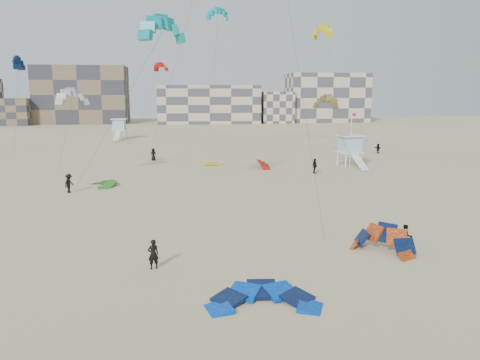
{
  "coord_description": "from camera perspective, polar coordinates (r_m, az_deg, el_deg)",
  "views": [
    {
      "loc": [
        1.02,
        -22.94,
        9.73
      ],
      "look_at": [
        4.68,
        6.0,
        4.27
      ],
      "focal_mm": 35.0,
      "sensor_mm": 36.0,
      "label": 1
    }
  ],
  "objects": [
    {
      "name": "kite_fly_grey",
      "position": [
        54.25,
        -19.74,
        9.33
      ],
      "size": [
        5.01,
        5.02,
        9.58
      ],
      "rotation": [
        0.0,
        0.0,
        0.71
      ],
      "color": "silver",
      "rests_on": "ground"
    },
    {
      "name": "kite_ground_yellow",
      "position": [
        63.38,
        -3.35,
        1.76
      ],
      "size": [
        3.16,
        3.33,
        1.2
      ],
      "primitive_type": null,
      "rotation": [
        0.18,
        0.0,
        0.08
      ],
      "color": "gold",
      "rests_on": "ground"
    },
    {
      "name": "lifeguard_tower_far",
      "position": [
        102.71,
        -14.48,
        6.04
      ],
      "size": [
        3.22,
        5.97,
        4.31
      ],
      "rotation": [
        0.0,
        0.0,
        -0.06
      ],
      "color": "white",
      "rests_on": "ground"
    },
    {
      "name": "kite_fly_teal_a",
      "position": [
        41.81,
        -9.42,
        17.42
      ],
      "size": [
        11.33,
        5.77,
        15.27
      ],
      "rotation": [
        0.0,
        0.0,
        0.64
      ],
      "color": "#069DAD",
      "rests_on": "ground"
    },
    {
      "name": "kitesurfer_f",
      "position": [
        79.25,
        16.46,
        3.71
      ],
      "size": [
        0.82,
        1.56,
        1.6
      ],
      "primitive_type": "imported",
      "rotation": [
        0.0,
        0.0,
        -1.33
      ],
      "color": "black",
      "rests_on": "ground"
    },
    {
      "name": "lifeguard_tower_near",
      "position": [
        63.81,
        13.23,
        3.46
      ],
      "size": [
        3.43,
        6.03,
        4.24
      ],
      "rotation": [
        0.0,
        0.0,
        0.16
      ],
      "color": "white",
      "rests_on": "ground"
    },
    {
      "name": "kitesurfer_main",
      "position": [
        26.85,
        -10.53,
        -8.88
      ],
      "size": [
        0.72,
        0.59,
        1.71
      ],
      "primitive_type": "imported",
      "rotation": [
        0.0,
        0.0,
        3.47
      ],
      "color": "black",
      "rests_on": "ground"
    },
    {
      "name": "kite_ground_red_far",
      "position": [
        61.23,
        2.95,
        1.45
      ],
      "size": [
        3.43,
        3.33,
        3.17
      ],
      "primitive_type": null,
      "rotation": [
        0.76,
        0.0,
        1.49
      ],
      "color": "red",
      "rests_on": "ground"
    },
    {
      "name": "kite_fly_teal_b",
      "position": [
        79.41,
        -2.71,
        19.44
      ],
      "size": [
        4.04,
        3.84,
        21.95
      ],
      "rotation": [
        0.0,
        0.0,
        0.17
      ],
      "color": "#069DAD",
      "rests_on": "ground"
    },
    {
      "name": "kitesurfer_d",
      "position": [
        57.69,
        9.09,
        1.69
      ],
      "size": [
        0.66,
        1.15,
        1.85
      ],
      "primitive_type": "imported",
      "rotation": [
        0.0,
        0.0,
        1.77
      ],
      "color": "black",
      "rests_on": "ground"
    },
    {
      "name": "condo_east",
      "position": [
        162.5,
        10.5,
        9.83
      ],
      "size": [
        26.0,
        14.0,
        16.0
      ],
      "primitive_type": "cube",
      "color": "beige",
      "rests_on": "ground"
    },
    {
      "name": "kite_ground_blue",
      "position": [
        22.66,
        2.9,
        -14.84
      ],
      "size": [
        5.24,
        5.47,
        1.93
      ],
      "primitive_type": null,
      "rotation": [
        0.19,
        0.0,
        -0.09
      ],
      "color": "#0051F3",
      "rests_on": "ground"
    },
    {
      "name": "flagpole",
      "position": [
        62.48,
        13.38,
        4.97
      ],
      "size": [
        0.6,
        0.09,
        7.4
      ],
      "color": "white",
      "rests_on": "ground"
    },
    {
      "name": "kitesurfer_b",
      "position": [
        31.19,
        19.55,
        -6.62
      ],
      "size": [
        0.91,
        0.78,
        1.64
      ],
      "primitive_type": "imported",
      "rotation": [
        0.0,
        0.0,
        -0.21
      ],
      "color": "black",
      "rests_on": "ground"
    },
    {
      "name": "condo_fill_right",
      "position": [
        154.16,
        4.45,
        8.82
      ],
      "size": [
        10.0,
        10.0,
        10.0
      ],
      "primitive_type": "cube",
      "color": "beige",
      "rests_on": "ground"
    },
    {
      "name": "kite_ground_orange",
      "position": [
        30.63,
        16.85,
        -8.39
      ],
      "size": [
        5.69,
        5.7,
        4.02
      ],
      "primitive_type": null,
      "rotation": [
        0.96,
        0.0,
        -0.82
      ],
      "color": "#EC581B",
      "rests_on": "ground"
    },
    {
      "name": "kitesurfer_e",
      "position": [
        69.12,
        -10.51,
        3.09
      ],
      "size": [
        1.01,
        0.83,
        1.79
      ],
      "primitive_type": "imported",
      "rotation": [
        0.0,
        0.0,
        0.34
      ],
      "color": "black",
      "rests_on": "ground"
    },
    {
      "name": "kite_fly_olive",
      "position": [
        56.65,
        10.4,
        9.23
      ],
      "size": [
        5.27,
        5.19,
        8.87
      ],
      "rotation": [
        0.0,
        0.0,
        -0.91
      ],
      "color": "brown",
      "rests_on": "ground"
    },
    {
      "name": "kite_fly_red",
      "position": [
        84.62,
        -9.64,
        13.34
      ],
      "size": [
        7.33,
        8.07,
        14.21
      ],
      "rotation": [
        0.0,
        0.0,
        2.39
      ],
      "color": "red",
      "rests_on": "ground"
    },
    {
      "name": "kite_ground_green",
      "position": [
        51.78,
        -16.38,
        -0.66
      ],
      "size": [
        5.1,
        4.97,
        1.7
      ],
      "primitive_type": null,
      "rotation": [
        0.22,
        0.0,
        -1.17
      ],
      "color": "#1B8220",
      "rests_on": "ground"
    },
    {
      "name": "condo_west_b",
      "position": [
        159.98,
        -18.66,
        9.8
      ],
      "size": [
        28.0,
        14.0,
        18.0
      ],
      "primitive_type": "cube",
      "color": "brown",
      "rests_on": "ground"
    },
    {
      "name": "condo_mid",
      "position": [
        153.25,
        -3.89,
        9.19
      ],
      "size": [
        32.0,
        16.0,
        12.0
      ],
      "primitive_type": "cube",
      "color": "beige",
      "rests_on": "ground"
    },
    {
      "name": "kite_fly_yellow",
      "position": [
        81.77,
        9.94,
        17.2
      ],
      "size": [
        10.08,
        6.66,
        19.5
      ],
      "rotation": [
        0.0,
        0.0,
        -1.09
      ],
      "color": "gold",
      "rests_on": "ground"
    },
    {
      "name": "condo_fill_left",
      "position": [
        159.43,
        -26.1,
        7.48
      ],
      "size": [
        12.0,
        10.0,
        8.0
      ],
      "primitive_type": "cube",
      "color": "brown",
      "rests_on": "ground"
    },
    {
      "name": "kitesurfer_c",
      "position": [
        48.98,
        -20.12,
        -0.39
      ],
      "size": [
        1.12,
        1.39,
        1.88
      ],
      "primitive_type": "imported",
      "rotation": [
        0.0,
        0.0,
        1.17
      ],
      "color": "black",
      "rests_on": "ground"
    },
    {
      "name": "kite_fly_navy",
      "position": [
        79.9,
        -25.37,
        12.61
      ],
      "size": [
        4.12,
        9.98,
        14.13
      ],
      "rotation": [
        0.0,
        0.0,
        1.71
      ],
      "color": "#0C1E42",
      "rests_on": "ground"
    },
    {
      "name": "ground",
      "position": [
        24.94,
        -9.19,
        -12.51
      ],
      "size": [
        320.0,
        320.0,
        0.0
      ],
      "primitive_type": "plane",
      "color": "#C9B587",
      "rests_on": "ground"
    }
  ]
}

